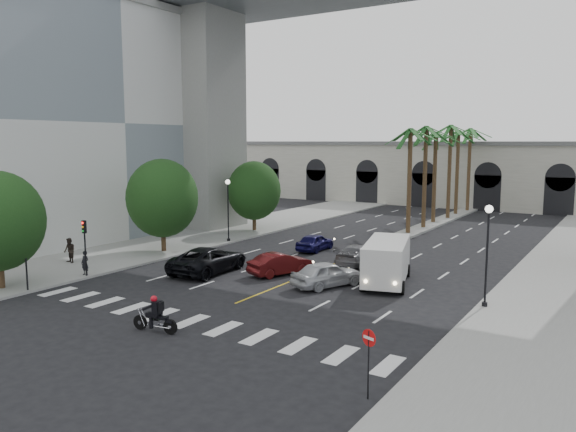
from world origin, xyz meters
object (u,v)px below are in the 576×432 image
object	(u,v)px
lamp_post_left_far	(228,205)
car_e	(315,242)
lamp_post_right	(487,247)
car_d	(359,254)
traffic_signal_near	(25,249)
do_not_enter_sign	(369,349)
car_c	(209,260)
car_a	(327,274)
cargo_van	(387,260)
pedestrian_b	(70,250)
car_b	(280,264)
traffic_signal_far	(85,239)
motorcycle_rider	(156,316)
pedestrian_a	(85,263)

from	to	relation	value
lamp_post_left_far	car_e	distance (m)	8.32
lamp_post_right	car_d	world-z (taller)	lamp_post_right
traffic_signal_near	do_not_enter_sign	distance (m)	21.90
car_c	do_not_enter_sign	xyz separation A→B (m)	(16.29, -11.23, 0.90)
car_a	car_d	bearing A→B (deg)	-58.17
car_a	cargo_van	distance (m)	3.72
car_c	do_not_enter_sign	bearing A→B (deg)	141.31
pedestrian_b	do_not_enter_sign	distance (m)	27.08
lamp_post_left_far	car_b	xyz separation A→B (m)	(9.90, -7.25, -2.52)
car_e	car_b	bearing A→B (deg)	102.98
lamp_post_left_far	car_c	world-z (taller)	lamp_post_left_far
traffic_signal_near	do_not_enter_sign	world-z (taller)	traffic_signal_near
car_c	car_e	xyz separation A→B (m)	(2.26, 10.13, -0.16)
lamp_post_left_far	pedestrian_b	size ratio (longest dim) A/B	3.08
traffic_signal_near	traffic_signal_far	bearing A→B (deg)	90.00
traffic_signal_near	car_b	distance (m)	15.03
car_d	cargo_van	world-z (taller)	cargo_van
traffic_signal_far	car_b	xyz separation A→B (m)	(9.80, 7.25, -1.81)
traffic_signal_far	car_a	world-z (taller)	traffic_signal_far
cargo_van	pedestrian_b	distance (m)	21.66
cargo_van	do_not_enter_sign	world-z (taller)	cargo_van
car_b	lamp_post_right	bearing A→B (deg)	-161.28
car_c	cargo_van	distance (m)	11.50
lamp_post_right	car_a	world-z (taller)	lamp_post_right
lamp_post_left_far	do_not_enter_sign	world-z (taller)	lamp_post_left_far
lamp_post_right	car_a	bearing A→B (deg)	-177.85
car_c	car_e	world-z (taller)	car_c
motorcycle_rider	cargo_van	world-z (taller)	cargo_van
car_a	motorcycle_rider	bearing A→B (deg)	99.85
car_b	cargo_van	xyz separation A→B (m)	(6.70, 1.33, 0.75)
car_b	car_a	bearing A→B (deg)	-173.30
traffic_signal_far	pedestrian_a	distance (m)	1.61
car_d	car_a	bearing A→B (deg)	97.78
pedestrian_a	car_a	bearing A→B (deg)	19.07
traffic_signal_near	pedestrian_b	world-z (taller)	traffic_signal_near
car_b	car_c	xyz separation A→B (m)	(-4.29, -2.00, 0.14)
car_b	cargo_van	size ratio (longest dim) A/B	0.66
car_d	pedestrian_b	bearing A→B (deg)	32.13
motorcycle_rider	car_d	xyz separation A→B (m)	(1.76, 17.64, -0.06)
lamp_post_left_far	traffic_signal_far	world-z (taller)	lamp_post_left_far
traffic_signal_near	car_d	xyz separation A→B (m)	(12.80, 16.70, -1.81)
lamp_post_left_far	lamp_post_right	world-z (taller)	same
traffic_signal_far	pedestrian_b	xyz separation A→B (m)	(-4.10, 1.88, -1.49)
lamp_post_left_far	cargo_van	world-z (taller)	lamp_post_left_far
car_d	lamp_post_right	bearing A→B (deg)	147.46
traffic_signal_far	motorcycle_rider	xyz separation A→B (m)	(11.04, -4.95, -1.75)
traffic_signal_near	car_e	world-z (taller)	traffic_signal_near
car_a	do_not_enter_sign	xyz separation A→B (m)	(8.05, -12.15, 0.99)
do_not_enter_sign	pedestrian_a	bearing A→B (deg)	-175.41
traffic_signal_far	lamp_post_left_far	bearing A→B (deg)	90.40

